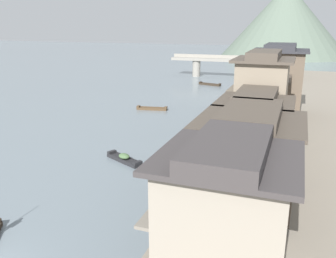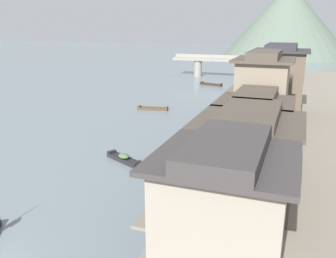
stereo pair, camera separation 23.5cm
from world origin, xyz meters
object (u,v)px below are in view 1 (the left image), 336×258
house_waterfront_narrow (261,98)px  boat_midriver_upstream (238,104)px  house_waterfront_far (265,99)px  house_waterfront_tall (254,130)px  boat_moored_nearest (236,89)px  house_waterfront_second (248,156)px  boat_moored_second (227,111)px  mooring_post_dock_near (174,214)px  boat_midriver_drifting (124,159)px  house_waterfront_end (278,80)px  mooring_post_dock_far (234,126)px  mooring_post_dock_mid (218,151)px  stone_bridge (234,63)px  house_waterfront_nearest (226,203)px  boat_moored_third (152,109)px  boat_moored_far (210,84)px

house_waterfront_narrow → boat_midriver_upstream: bearing=105.4°
house_waterfront_far → house_waterfront_tall: bearing=-88.4°
boat_moored_nearest → house_waterfront_second: (8.31, -44.28, 3.46)m
boat_moored_second → mooring_post_dock_near: size_ratio=8.29×
boat_moored_nearest → house_waterfront_tall: bearing=-78.4°
boat_midriver_drifting → house_waterfront_end: size_ratio=0.46×
house_waterfront_tall → mooring_post_dock_far: bearing=108.1°
mooring_post_dock_mid → stone_bridge: bearing=98.6°
house_waterfront_nearest → stone_bridge: size_ratio=0.23×
house_waterfront_narrow → stone_bridge: house_waterfront_narrow is taller
boat_moored_third → mooring_post_dock_far: mooring_post_dock_far is taller
house_waterfront_nearest → stone_bridge: house_waterfront_nearest is taller
house_waterfront_second → boat_moored_second: bearing=103.6°
mooring_post_dock_near → mooring_post_dock_mid: mooring_post_dock_mid is taller
house_waterfront_nearest → mooring_post_dock_near: (-3.45, 2.57, -2.65)m
mooring_post_dock_near → mooring_post_dock_far: mooring_post_dock_far is taller
boat_moored_nearest → boat_moored_third: boat_moored_third is taller
house_waterfront_second → house_waterfront_far: (-0.77, 18.89, 0.01)m
boat_moored_third → house_waterfront_tall: bearing=-47.7°
boat_midriver_drifting → house_waterfront_tall: bearing=7.4°
house_waterfront_narrow → boat_moored_far: bearing=111.1°
boat_moored_second → house_waterfront_end: house_waterfront_end is taller
house_waterfront_nearest → boat_moored_nearest: bearing=99.2°
boat_moored_nearest → house_waterfront_far: bearing=-73.5°
boat_moored_nearest → boat_midriver_drifting: size_ratio=0.90×
boat_moored_nearest → house_waterfront_second: size_ratio=0.53×
boat_moored_second → boat_moored_far: bearing=109.7°
boat_moored_third → house_waterfront_narrow: (15.94, -11.02, 4.73)m
house_waterfront_second → house_waterfront_end: (0.09, 25.43, 1.30)m
house_waterfront_tall → boat_moored_far: bearing=108.2°
mooring_post_dock_far → boat_midriver_drifting: bearing=-125.2°
boat_moored_second → boat_moored_far: (-7.70, 21.47, -0.01)m
boat_moored_second → boat_moored_third: 10.53m
house_waterfront_second → house_waterfront_far: size_ratio=1.04×
house_waterfront_end → mooring_post_dock_near: size_ratio=12.44×
boat_midriver_drifting → house_waterfront_narrow: size_ratio=0.46×
house_waterfront_nearest → mooring_post_dock_far: size_ratio=7.45×
boat_moored_third → boat_midriver_drifting: (5.32, -19.15, 0.09)m
stone_bridge → mooring_post_dock_near: bearing=-83.0°
boat_midriver_upstream → mooring_post_dock_mid: bearing=-84.7°
boat_midriver_drifting → house_waterfront_second: size_ratio=0.58×
house_waterfront_narrow → mooring_post_dock_mid: house_waterfront_narrow is taller
boat_moored_far → stone_bridge: (2.69, 11.26, 3.12)m
boat_midriver_upstream → mooring_post_dock_mid: 23.96m
boat_midriver_drifting → stone_bridge: (0.03, 53.81, 3.03)m
boat_moored_nearest → boat_moored_second: boat_moored_second is taller
house_waterfront_end → house_waterfront_tall: bearing=-91.5°
house_waterfront_end → stone_bridge: size_ratio=0.30×
mooring_post_dock_near → stone_bridge: (-7.68, 62.47, 2.35)m
boat_moored_far → house_waterfront_second: bearing=-73.5°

